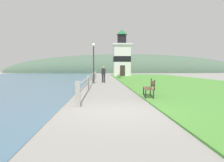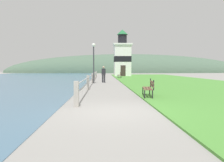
{
  "view_description": "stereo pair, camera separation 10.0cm",
  "coord_description": "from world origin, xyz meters",
  "px_view_note": "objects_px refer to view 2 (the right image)",
  "views": [
    {
      "loc": [
        -0.51,
        -7.46,
        1.51
      ],
      "look_at": [
        0.48,
        12.89,
        0.3
      ],
      "focal_mm": 35.0,
      "sensor_mm": 36.0,
      "label": 1
    },
    {
      "loc": [
        -0.41,
        -7.46,
        1.51
      ],
      "look_at": [
        0.48,
        12.89,
        0.3
      ],
      "focal_mm": 35.0,
      "sensor_mm": 36.0,
      "label": 2
    }
  ],
  "objects_px": {
    "lighthouse": "(122,57)",
    "park_bench_near": "(149,87)",
    "park_bench_midway": "(120,75)",
    "lamp_post": "(94,56)",
    "person_strolling": "(104,74)"
  },
  "relations": [
    {
      "from": "park_bench_near",
      "to": "park_bench_midway",
      "type": "relative_size",
      "value": 0.91
    },
    {
      "from": "lamp_post",
      "to": "park_bench_midway",
      "type": "bearing_deg",
      "value": 72.03
    },
    {
      "from": "lighthouse",
      "to": "lamp_post",
      "type": "xyz_separation_m",
      "value": [
        -4.56,
        -18.91,
        -0.82
      ]
    },
    {
      "from": "park_bench_midway",
      "to": "person_strolling",
      "type": "bearing_deg",
      "value": 74.9
    },
    {
      "from": "lighthouse",
      "to": "park_bench_near",
      "type": "bearing_deg",
      "value": -92.52
    },
    {
      "from": "person_strolling",
      "to": "lamp_post",
      "type": "bearing_deg",
      "value": 136.39
    },
    {
      "from": "lighthouse",
      "to": "park_bench_midway",
      "type": "bearing_deg",
      "value": -97.56
    },
    {
      "from": "person_strolling",
      "to": "park_bench_near",
      "type": "bearing_deg",
      "value": -170.23
    },
    {
      "from": "park_bench_near",
      "to": "lamp_post",
      "type": "xyz_separation_m",
      "value": [
        -3.26,
        10.58,
        2.2
      ]
    },
    {
      "from": "park_bench_midway",
      "to": "lamp_post",
      "type": "bearing_deg",
      "value": 71.45
    },
    {
      "from": "lighthouse",
      "to": "person_strolling",
      "type": "height_order",
      "value": "lighthouse"
    },
    {
      "from": "lighthouse",
      "to": "lamp_post",
      "type": "distance_m",
      "value": 19.47
    },
    {
      "from": "park_bench_midway",
      "to": "lamp_post",
      "type": "height_order",
      "value": "lamp_post"
    },
    {
      "from": "lamp_post",
      "to": "lighthouse",
      "type": "bearing_deg",
      "value": 76.43
    },
    {
      "from": "park_bench_midway",
      "to": "lighthouse",
      "type": "relative_size",
      "value": 0.23
    }
  ]
}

